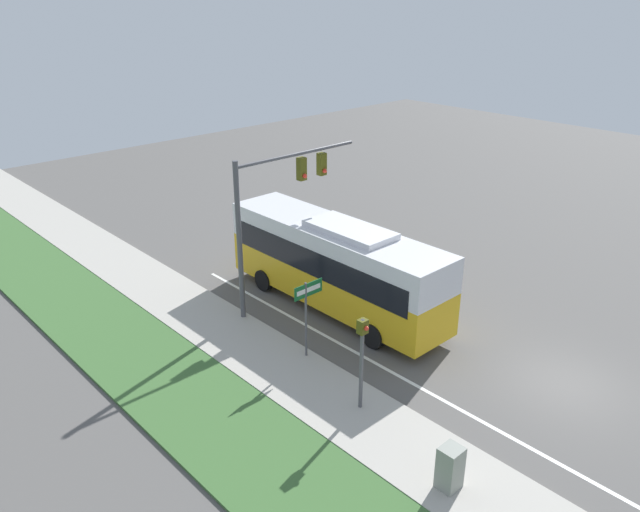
{
  "coord_description": "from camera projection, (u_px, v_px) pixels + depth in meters",
  "views": [
    {
      "loc": [
        -17.43,
        -7.05,
        11.91
      ],
      "look_at": [
        -1.63,
        9.94,
        1.89
      ],
      "focal_mm": 35.0,
      "sensor_mm": 36.0,
      "label": 1
    }
  ],
  "objects": [
    {
      "name": "sidewalk",
      "position": [
        449.0,
        475.0,
        16.45
      ],
      "size": [
        2.8,
        80.0,
        0.12
      ],
      "color": "#ADA89E",
      "rests_on": "ground_plane"
    },
    {
      "name": "street_sign",
      "position": [
        307.0,
        305.0,
        21.0
      ],
      "size": [
        1.23,
        0.08,
        2.92
      ],
      "color": "#4C4C51",
      "rests_on": "ground_plane"
    },
    {
      "name": "pedestrian_signal",
      "position": [
        362.0,
        350.0,
        18.26
      ],
      "size": [
        0.28,
        0.34,
        3.14
      ],
      "color": "#4C4C51",
      "rests_on": "ground_plane"
    },
    {
      "name": "ground_plane",
      "position": [
        563.0,
        384.0,
        20.35
      ],
      "size": [
        80.0,
        80.0,
        0.0
      ],
      "primitive_type": "plane",
      "color": "#565451"
    },
    {
      "name": "signal_gantry",
      "position": [
        276.0,
        199.0,
        23.69
      ],
      "size": [
        5.92,
        0.41,
        6.32
      ],
      "color": "#4C4C51",
      "rests_on": "ground_plane"
    },
    {
      "name": "bus",
      "position": [
        335.0,
        261.0,
        24.47
      ],
      "size": [
        2.58,
        10.18,
        3.68
      ],
      "color": "gold",
      "rests_on": "ground_plane"
    },
    {
      "name": "utility_cabinet",
      "position": [
        450.0,
        468.0,
        15.77
      ],
      "size": [
        0.57,
        0.53,
        1.23
      ],
      "color": "gray",
      "rests_on": "sidewalk"
    },
    {
      "name": "lane_divider_near",
      "position": [
        503.0,
        433.0,
        18.1
      ],
      "size": [
        0.14,
        30.0,
        0.01
      ],
      "color": "silver",
      "rests_on": "ground_plane"
    }
  ]
}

